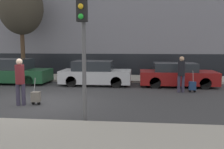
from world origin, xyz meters
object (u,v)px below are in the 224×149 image
object	(u,v)px
parked_car_1	(95,74)
traffic_light	(83,32)
parked_car_2	(177,75)
pedestrian_left	(20,79)
parked_car_0	(12,72)
trolley_left	(36,97)
trolley_right	(192,86)
bare_tree_near_crossing	(21,8)
pedestrian_right	(181,72)
parked_bicycle	(162,72)

from	to	relation	value
parked_car_1	traffic_light	size ratio (longest dim) A/B	1.06
parked_car_2	traffic_light	bearing A→B (deg)	-118.26
parked_car_1	pedestrian_left	xyz separation A→B (m)	(-2.00, -5.09, 0.38)
parked_car_0	parked_car_1	xyz separation A→B (m)	(5.05, -0.03, -0.03)
parked_car_1	pedestrian_left	world-z (taller)	pedestrian_left
parked_car_1	trolley_left	bearing A→B (deg)	-106.62
trolley_right	traffic_light	size ratio (longest dim) A/B	0.28
traffic_light	pedestrian_left	bearing A→B (deg)	146.90
parked_car_2	pedestrian_left	distance (m)	8.30
trolley_left	bare_tree_near_crossing	xyz separation A→B (m)	(-4.02, 7.44, 4.44)
parked_car_0	bare_tree_near_crossing	world-z (taller)	bare_tree_near_crossing
pedestrian_right	trolley_right	size ratio (longest dim) A/B	1.64
parked_car_0	bare_tree_near_crossing	bearing A→B (deg)	100.05
traffic_light	bare_tree_near_crossing	size ratio (longest dim) A/B	0.58
trolley_right	bare_tree_near_crossing	xyz separation A→B (m)	(-10.54, 4.25, 4.43)
parked_car_2	parked_car_1	bearing A→B (deg)	179.56
traffic_light	parked_car_1	bearing A→B (deg)	97.06
trolley_left	trolley_right	xyz separation A→B (m)	(6.53, 3.18, 0.01)
parked_car_1	bare_tree_near_crossing	world-z (taller)	bare_tree_near_crossing
parked_car_1	traffic_light	bearing A→B (deg)	-82.94
parked_car_0	trolley_right	xyz separation A→B (m)	(10.10, -1.77, -0.36)
bare_tree_near_crossing	pedestrian_right	bearing A→B (deg)	-23.23
parked_bicycle	pedestrian_left	bearing A→B (deg)	-127.71
parked_car_1	trolley_left	size ratio (longest dim) A/B	3.80
parked_car_0	pedestrian_left	bearing A→B (deg)	-59.19
parked_car_0	bare_tree_near_crossing	size ratio (longest dim) A/B	0.68
parked_car_0	trolley_left	xyz separation A→B (m)	(3.58, -4.96, -0.37)
parked_car_0	parked_car_2	bearing A→B (deg)	-0.36
trolley_right	bare_tree_near_crossing	distance (m)	12.20
trolley_right	parked_car_0	bearing A→B (deg)	170.04
parked_car_0	parked_car_2	xyz separation A→B (m)	(9.63, -0.06, -0.06)
parked_car_1	trolley_right	xyz separation A→B (m)	(5.06, -1.75, -0.33)
trolley_left	parked_car_1	bearing A→B (deg)	73.38
pedestrian_right	traffic_light	bearing A→B (deg)	50.96
parked_car_0	parked_bicycle	xyz separation A→B (m)	(9.05, 2.66, -0.18)
trolley_left	bare_tree_near_crossing	bearing A→B (deg)	118.37
pedestrian_right	parked_car_2	bearing A→B (deg)	-96.13
traffic_light	trolley_right	bearing A→B (deg)	51.11
parked_car_0	traffic_light	world-z (taller)	traffic_light
parked_car_2	parked_bicycle	xyz separation A→B (m)	(-0.57, 2.72, -0.13)
parked_car_0	parked_car_2	distance (m)	9.63
parked_car_0	parked_car_1	size ratio (longest dim) A/B	1.10
parked_car_0	trolley_left	size ratio (longest dim) A/B	4.19
trolley_left	bare_tree_near_crossing	world-z (taller)	bare_tree_near_crossing
parked_car_1	bare_tree_near_crossing	distance (m)	7.30
trolley_right	bare_tree_near_crossing	size ratio (longest dim) A/B	0.16
trolley_left	parked_bicycle	bearing A→B (deg)	54.26
traffic_light	parked_car_2	bearing A→B (deg)	61.74
parked_car_1	parked_bicycle	world-z (taller)	parked_car_1
bare_tree_near_crossing	traffic_light	bearing A→B (deg)	-56.13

